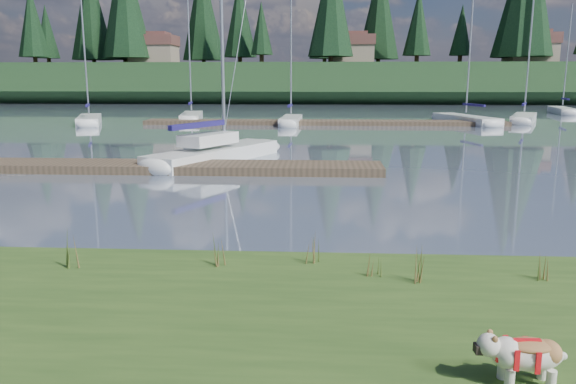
{
  "coord_description": "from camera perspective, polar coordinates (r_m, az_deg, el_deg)",
  "views": [
    {
      "loc": [
        1.77,
        -10.89,
        3.34
      ],
      "look_at": [
        1.17,
        -0.5,
        1.21
      ],
      "focal_mm": 35.0,
      "sensor_mm": 36.0,
      "label": 1
    }
  ],
  "objects": [
    {
      "name": "sailboat_bg_5",
      "position": [
        60.26,
        25.95,
        7.52
      ],
      "size": [
        2.58,
        7.13,
        10.11
      ],
      "rotation": [
        0.0,
        0.0,
        1.39
      ],
      "color": "white",
      "rests_on": "ground"
    },
    {
      "name": "sailboat_main",
      "position": [
        23.4,
        -6.55,
        4.31
      ],
      "size": [
        4.98,
        7.9,
        11.64
      ],
      "rotation": [
        0.0,
        0.0,
        1.11
      ],
      "color": "white",
      "rests_on": "ground"
    },
    {
      "name": "weed_2",
      "position": [
        8.56,
        13.12,
        -7.02
      ],
      "size": [
        0.17,
        0.14,
        0.73
      ],
      "color": "#475B23",
      "rests_on": "bank"
    },
    {
      "name": "sailboat_bg_3",
      "position": [
        44.88,
        17.13,
        7.18
      ],
      "size": [
        3.82,
        8.55,
        12.32
      ],
      "rotation": [
        0.0,
        0.0,
        1.84
      ],
      "color": "white",
      "rests_on": "ground"
    },
    {
      "name": "dock_far",
      "position": [
        41.01,
        3.65,
        7.06
      ],
      "size": [
        26.0,
        2.2,
        0.3
      ],
      "primitive_type": "cube",
      "color": "#4C3D2C",
      "rests_on": "ground"
    },
    {
      "name": "house_0",
      "position": [
        84.4,
        -13.45,
        13.93
      ],
      "size": [
        6.3,
        5.3,
        4.65
      ],
      "color": "gray",
      "rests_on": "ridge"
    },
    {
      "name": "conifer_2",
      "position": [
        83.93,
        -16.13,
        18.09
      ],
      "size": [
        6.6,
        6.6,
        16.05
      ],
      "color": "#382619",
      "rests_on": "ridge"
    },
    {
      "name": "weed_3",
      "position": [
        9.62,
        -21.18,
        -5.7
      ],
      "size": [
        0.17,
        0.14,
        0.64
      ],
      "color": "#475B23",
      "rests_on": "bank"
    },
    {
      "name": "conifer_3",
      "position": [
        84.14,
        -4.97,
        17.23
      ],
      "size": [
        4.84,
        4.84,
        12.25
      ],
      "color": "#382619",
      "rests_on": "ridge"
    },
    {
      "name": "weed_1",
      "position": [
        9.22,
        2.62,
        -5.87
      ],
      "size": [
        0.17,
        0.14,
        0.55
      ],
      "color": "#475B23",
      "rests_on": "bank"
    },
    {
      "name": "mud_lip",
      "position": [
        10.0,
        -7.14,
        -7.62
      ],
      "size": [
        60.0,
        0.5,
        0.14
      ],
      "primitive_type": "cube",
      "color": "#33281C",
      "rests_on": "ground"
    },
    {
      "name": "weed_4",
      "position": [
        8.77,
        8.77,
        -7.21
      ],
      "size": [
        0.17,
        0.14,
        0.45
      ],
      "color": "#475B23",
      "rests_on": "bank"
    },
    {
      "name": "sailboat_bg_2",
      "position": [
        41.57,
        0.37,
        7.4
      ],
      "size": [
        1.47,
        6.47,
        9.84
      ],
      "rotation": [
        0.0,
        0.0,
        1.54
      ],
      "color": "white",
      "rests_on": "ground"
    },
    {
      "name": "ridge",
      "position": [
        83.91,
        2.14,
        10.96
      ],
      "size": [
        200.0,
        20.0,
        5.0
      ],
      "primitive_type": "cube",
      "color": "#1A341A",
      "rests_on": "ground"
    },
    {
      "name": "conifer_1",
      "position": [
        92.27,
        -24.56,
        15.48
      ],
      "size": [
        4.4,
        4.4,
        11.3
      ],
      "color": "#382619",
      "rests_on": "ridge"
    },
    {
      "name": "sailboat_bg_1",
      "position": [
        46.41,
        -9.72,
        7.66
      ],
      "size": [
        2.59,
        7.48,
        11.02
      ],
      "rotation": [
        0.0,
        0.0,
        1.73
      ],
      "color": "white",
      "rests_on": "ground"
    },
    {
      "name": "weed_5",
      "position": [
        9.33,
        24.44,
        -6.86
      ],
      "size": [
        0.17,
        0.14,
        0.49
      ],
      "color": "#475B23",
      "rests_on": "bank"
    },
    {
      "name": "house_1",
      "position": [
        82.09,
        6.46,
        14.25
      ],
      "size": [
        6.3,
        5.3,
        4.65
      ],
      "color": "gray",
      "rests_on": "ridge"
    },
    {
      "name": "ground",
      "position": [
        41.06,
        0.84,
        6.88
      ],
      "size": [
        200.0,
        200.0,
        0.0
      ],
      "primitive_type": "plane",
      "color": "slate",
      "rests_on": "ground"
    },
    {
      "name": "conifer_4",
      "position": [
        77.51,
        4.43,
        18.74
      ],
      "size": [
        6.16,
        6.16,
        15.1
      ],
      "color": "#382619",
      "rests_on": "ridge"
    },
    {
      "name": "bulldog",
      "position": [
        6.2,
        22.98,
        -14.82
      ],
      "size": [
        0.88,
        0.4,
        0.53
      ],
      "rotation": [
        0.0,
        0.0,
        3.18
      ],
      "color": "silver",
      "rests_on": "bank"
    },
    {
      "name": "weed_0",
      "position": [
        9.16,
        -7.18,
        -6.08
      ],
      "size": [
        0.17,
        0.14,
        0.54
      ],
      "color": "#475B23",
      "rests_on": "bank"
    },
    {
      "name": "house_2",
      "position": [
        84.82,
        23.41,
        13.31
      ],
      "size": [
        6.3,
        5.3,
        4.65
      ],
      "color": "gray",
      "rests_on": "ridge"
    },
    {
      "name": "dock_near",
      "position": [
        20.95,
        -12.73,
        2.51
      ],
      "size": [
        16.0,
        2.0,
        0.3
      ],
      "primitive_type": "cube",
      "color": "#4C3D2C",
      "rests_on": "ground"
    },
    {
      "name": "conifer_5",
      "position": [
        82.3,
        13.1,
        16.48
      ],
      "size": [
        3.96,
        3.96,
        10.35
      ],
      "color": "#382619",
      "rests_on": "ridge"
    },
    {
      "name": "sailboat_bg_0",
      "position": [
        44.82,
        -19.49,
        7.03
      ],
      "size": [
        3.89,
        7.52,
        10.88
      ],
      "rotation": [
        0.0,
        0.0,
        1.91
      ],
      "color": "white",
      "rests_on": "ground"
    },
    {
      "name": "sailboat_bg_4",
      "position": [
        47.74,
        22.89,
        7.03
      ],
      "size": [
        4.3,
        7.57,
        11.23
      ],
      "rotation": [
        0.0,
        0.0,
        1.17
      ],
      "color": "white",
      "rests_on": "ground"
    }
  ]
}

